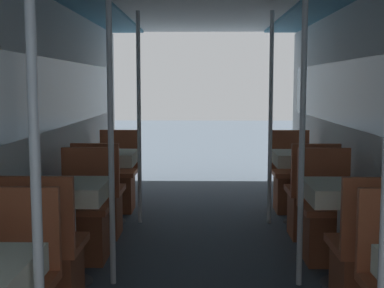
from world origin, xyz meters
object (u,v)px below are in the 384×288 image
at_px(support_pole_right_1, 302,135).
at_px(support_pole_right_2, 271,119).
at_px(chair_right_near_2, 311,208).
at_px(chair_left_near_1, 48,270).
at_px(support_pole_left_2, 139,119).
at_px(chair_left_far_2, 117,186).
at_px(dining_table_left_1, 67,200).
at_px(support_pole_left_0, 36,177).
at_px(chair_right_near_1, 367,272).
at_px(chair_right_far_2, 292,186).
at_px(chair_left_far_1, 84,225).
at_px(dining_table_right_2, 301,165).
at_px(chair_right_far_1, 327,227).
at_px(support_pole_left_1, 111,135).
at_px(chair_left_near_2, 100,207).
at_px(dining_table_left_2, 109,164).
at_px(dining_table_right_1, 346,202).

height_order(support_pole_right_1, support_pole_right_2, same).
distance_m(support_pole_right_1, support_pole_right_2, 1.74).
height_order(support_pole_right_1, chair_right_near_2, support_pole_right_1).
distance_m(chair_left_near_1, support_pole_left_2, 2.44).
bearing_deg(chair_left_far_2, dining_table_left_1, 90.00).
bearing_deg(support_pole_left_0, chair_right_near_1, 35.63).
distance_m(support_pole_left_0, support_pole_right_1, 2.21).
bearing_deg(chair_left_near_1, chair_right_far_2, 54.35).
xyz_separation_m(chair_left_far_1, chair_left_far_2, (0.00, 1.74, 0.00)).
relative_size(chair_right_near_1, chair_right_near_2, 1.00).
bearing_deg(chair_right_near_2, chair_left_near_1, -139.12).
distance_m(support_pole_left_0, chair_right_near_1, 2.23).
distance_m(chair_left_far_1, support_pole_right_1, 1.95).
height_order(support_pole_right_1, dining_table_right_2, support_pole_right_1).
bearing_deg(chair_left_far_1, chair_right_far_1, -180.00).
distance_m(support_pole_left_0, support_pole_left_1, 1.74).
xyz_separation_m(support_pole_left_2, support_pole_right_1, (1.36, -1.74, 0.00)).
relative_size(chair_left_far_2, dining_table_right_2, 1.22).
bearing_deg(support_pole_left_1, dining_table_left_1, 180.00).
bearing_deg(support_pole_right_1, chair_left_far_2, 126.58).
bearing_deg(support_pole_left_2, chair_left_near_1, -98.13).
distance_m(support_pole_left_0, chair_left_near_1, 1.49).
xyz_separation_m(chair_left_near_2, chair_right_near_2, (2.02, 0.00, 0.00)).
bearing_deg(chair_right_far_1, chair_left_near_2, -18.61).
xyz_separation_m(support_pole_left_0, support_pole_right_2, (1.36, 3.49, 0.00)).
bearing_deg(dining_table_left_2, chair_right_near_2, -14.81).
distance_m(chair_right_near_1, chair_right_far_1, 1.07).
xyz_separation_m(support_pole_left_1, chair_right_far_2, (1.69, 2.28, -0.81)).
bearing_deg(dining_table_left_1, chair_left_far_2, 90.00).
distance_m(chair_left_near_2, chair_right_near_1, 2.67).
relative_size(chair_left_far_1, chair_right_near_2, 1.00).
height_order(dining_table_right_1, chair_right_near_1, chair_right_near_1).
relative_size(support_pole_left_0, support_pole_right_1, 1.00).
height_order(dining_table_right_2, support_pole_right_2, support_pole_right_2).
distance_m(chair_left_far_2, dining_table_right_1, 3.06).
distance_m(chair_left_far_1, dining_table_right_2, 2.37).
bearing_deg(chair_right_far_1, dining_table_left_1, 14.81).
bearing_deg(dining_table_left_1, chair_left_near_2, 90.00).
distance_m(chair_right_near_1, chair_right_near_2, 1.74).
bearing_deg(support_pole_left_2, chair_right_near_1, -53.42).
bearing_deg(chair_right_far_1, dining_table_left_2, -31.01).
bearing_deg(support_pole_left_1, chair_right_far_1, 17.50).
xyz_separation_m(dining_table_left_2, chair_left_far_2, (0.00, 0.53, -0.33)).
height_order(support_pole_left_0, chair_left_near_2, support_pole_left_0).
height_order(support_pole_left_2, chair_right_near_1, support_pole_left_2).
relative_size(chair_left_near_1, support_pole_right_2, 0.42).
height_order(dining_table_left_1, support_pole_left_2, support_pole_left_2).
distance_m(dining_table_left_1, chair_left_far_2, 2.30).
bearing_deg(chair_right_far_2, dining_table_left_2, 14.81).
distance_m(support_pole_left_2, chair_right_far_2, 1.95).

